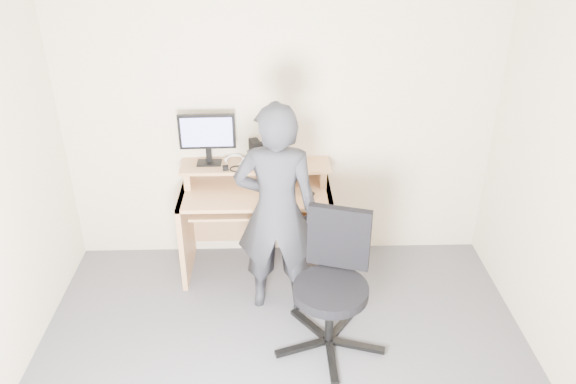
{
  "coord_description": "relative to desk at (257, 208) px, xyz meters",
  "views": [
    {
      "loc": [
        -0.06,
        -2.48,
        2.86
      ],
      "look_at": [
        0.05,
        1.05,
        0.95
      ],
      "focal_mm": 35.0,
      "sensor_mm": 36.0,
      "label": 1
    }
  ],
  "objects": [
    {
      "name": "mouse",
      "position": [
        0.42,
        -0.18,
        0.22
      ],
      "size": [
        0.11,
        0.09,
        0.04
      ],
      "primitive_type": "ellipsoid",
      "rotation": [
        0.0,
        0.0,
        -0.34
      ],
      "color": "black",
      "rests_on": "desk"
    },
    {
      "name": "charger",
      "position": [
        -0.23,
        -0.03,
        0.38
      ],
      "size": [
        0.05,
        0.05,
        0.03
      ],
      "primitive_type": "cube",
      "rotation": [
        0.0,
        0.0,
        0.16
      ],
      "color": "black",
      "rests_on": "desk"
    },
    {
      "name": "monitor",
      "position": [
        -0.37,
        0.09,
        0.62
      ],
      "size": [
        0.44,
        0.12,
        0.42
      ],
      "rotation": [
        0.0,
        0.0,
        0.03
      ],
      "color": "black",
      "rests_on": "desk"
    },
    {
      "name": "back_wall",
      "position": [
        0.2,
        0.22,
        0.7
      ],
      "size": [
        3.5,
        0.02,
        2.5
      ],
      "primitive_type": "cube",
      "color": "beige",
      "rests_on": "ground"
    },
    {
      "name": "headphones",
      "position": [
        -0.17,
        0.14,
        0.37
      ],
      "size": [
        0.19,
        0.19,
        0.06
      ],
      "primitive_type": "torus",
      "rotation": [
        0.26,
        0.0,
        -0.25
      ],
      "color": "silver",
      "rests_on": "desk"
    },
    {
      "name": "office_chair",
      "position": [
        0.54,
        -0.94,
        -0.02
      ],
      "size": [
        0.78,
        0.74,
        0.97
      ],
      "rotation": [
        0.0,
        0.0,
        -0.3
      ],
      "color": "black",
      "rests_on": "ground"
    },
    {
      "name": "smartphone",
      "position": [
        0.28,
        0.02,
        0.37
      ],
      "size": [
        0.08,
        0.14,
        0.01
      ],
      "primitive_type": "cube",
      "rotation": [
        0.0,
        0.0,
        0.13
      ],
      "color": "black",
      "rests_on": "desk"
    },
    {
      "name": "person",
      "position": [
        0.16,
        -0.54,
        0.28
      ],
      "size": [
        0.63,
        0.44,
        1.65
      ],
      "primitive_type": "imported",
      "rotation": [
        0.0,
        0.0,
        3.06
      ],
      "color": "black",
      "rests_on": "ground"
    },
    {
      "name": "keyboard",
      "position": [
        -0.05,
        -0.17,
        0.12
      ],
      "size": [
        0.47,
        0.21,
        0.03
      ],
      "primitive_type": "cube",
      "rotation": [
        0.0,
        0.0,
        -0.06
      ],
      "color": "black",
      "rests_on": "desk"
    },
    {
      "name": "external_drive",
      "position": [
        -0.0,
        0.09,
        0.46
      ],
      "size": [
        0.11,
        0.15,
        0.2
      ],
      "primitive_type": "cube",
      "rotation": [
        0.0,
        0.0,
        0.32
      ],
      "color": "black",
      "rests_on": "desk"
    },
    {
      "name": "desk",
      "position": [
        0.0,
        0.0,
        0.0
      ],
      "size": [
        1.2,
        0.6,
        0.91
      ],
      "color": "tan",
      "rests_on": "ground"
    },
    {
      "name": "travel_mug",
      "position": [
        0.08,
        0.08,
        0.44
      ],
      "size": [
        0.08,
        0.08,
        0.16
      ],
      "primitive_type": "cylinder",
      "rotation": [
        0.0,
        0.0,
        0.12
      ],
      "color": "silver",
      "rests_on": "desk"
    }
  ]
}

